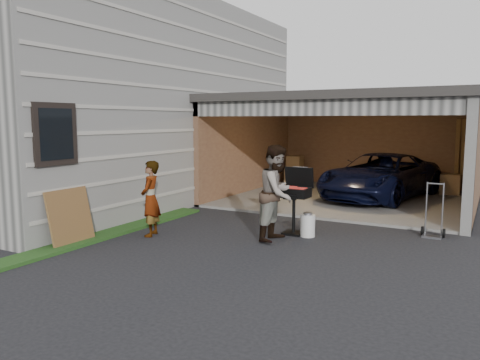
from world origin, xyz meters
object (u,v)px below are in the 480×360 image
Objects in this scene: man at (277,193)px; hand_truck at (433,227)px; propane_tank at (308,226)px; minivan at (380,178)px; woman at (151,199)px; plywood_panel at (70,217)px; bbq_grill at (295,195)px.

hand_truck is (2.55, 1.66, -0.69)m from man.
minivan is at bearing 86.48° from propane_tank.
woman is 1.50m from plywood_panel.
propane_tank is (-0.30, -4.94, -0.41)m from minivan.
man is at bearing -99.27° from bbq_grill.
propane_tank is at bearing -13.85° from bbq_grill.
propane_tank is at bearing 95.80° from woman.
minivan is 5.53m from man.
man is at bearing 33.70° from plywood_panel.
woman is 1.12× the size of bbq_grill.
bbq_grill is at bearing -8.34° from man.
minivan is 4.27× the size of hand_truck.
propane_tank is 2.42m from hand_truck.
bbq_grill is at bearing 100.11° from woman.
hand_truck is at bearing 95.96° from woman.
woman is at bearing -148.21° from bbq_grill.
minivan reaches higher than plywood_panel.
propane_tank is (0.41, 0.54, -0.68)m from man.
minivan is 10.54× the size of propane_tank.
woman is 3.10m from propane_tank.
propane_tank is (0.31, -0.08, -0.57)m from bbq_grill.
bbq_grill is (0.10, 0.61, -0.11)m from man.
woman is 3.43× the size of propane_tank.
hand_truck is (1.83, -3.82, -0.42)m from minivan.
man reaches higher than minivan.
propane_tank is at bearing 36.52° from plywood_panel.
bbq_grill is 1.28× the size of plywood_panel.
woman is at bearing -150.46° from hand_truck.
minivan is at bearing 117.57° from hand_truck.
minivan is at bearing -6.51° from man.
woman is 1.43× the size of plywood_panel.
minivan is 3.07× the size of woman.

